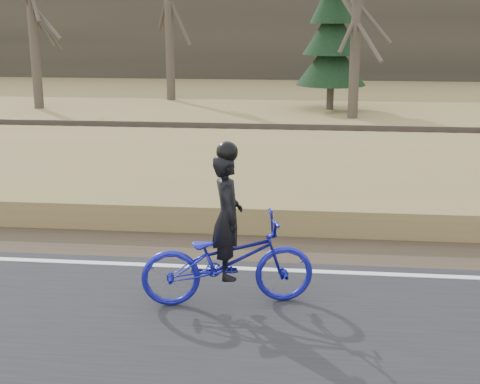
# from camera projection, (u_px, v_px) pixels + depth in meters

# --- Properties ---
(treeline_backdrop) EXTENTS (120.00, 4.00, 6.00)m
(treeline_backdrop) POSITION_uv_depth(u_px,v_px,m) (402.00, 23.00, 36.65)
(treeline_backdrop) COLOR #383328
(treeline_backdrop) RESTS_ON ground
(cyclist) EXTENTS (2.22, 1.16, 2.04)m
(cyclist) POSITION_uv_depth(u_px,v_px,m) (228.00, 253.00, 8.15)
(cyclist) COLOR #151794
(cyclist) RESTS_ON road
(bare_tree_far_left) EXTENTS (0.36, 0.36, 6.59)m
(bare_tree_far_left) POSITION_uv_depth(u_px,v_px,m) (32.00, 19.00, 24.68)
(bare_tree_far_left) COLOR #4E4539
(bare_tree_far_left) RESTS_ON ground
(bare_tree_left) EXTENTS (0.36, 0.36, 7.54)m
(bare_tree_left) POSITION_uv_depth(u_px,v_px,m) (169.00, 7.00, 27.00)
(bare_tree_left) COLOR #4E4539
(bare_tree_left) RESTS_ON ground
(bare_tree_near_left) EXTENTS (0.36, 0.36, 6.92)m
(bare_tree_near_left) POSITION_uv_depth(u_px,v_px,m) (357.00, 15.00, 22.29)
(bare_tree_near_left) COLOR #4E4539
(bare_tree_near_left) RESTS_ON ground
(conifer) EXTENTS (2.60, 2.60, 6.06)m
(conifer) POSITION_uv_depth(u_px,v_px,m) (332.00, 31.00, 24.50)
(conifer) COLOR #4E4539
(conifer) RESTS_ON ground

